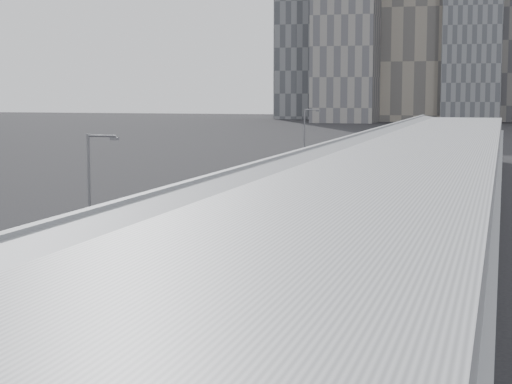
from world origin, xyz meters
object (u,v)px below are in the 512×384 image
at_px(bus_2, 114,296).
at_px(shipping_container, 309,167).
at_px(bus_7, 356,165).
at_px(suv, 339,158).
at_px(street_lamp_far, 306,139).
at_px(bus_3, 208,239).
at_px(bus_4, 279,208).
at_px(bus_6, 343,175).
at_px(bus_8, 376,156).
at_px(street_lamp_near, 92,193).
at_px(bus_5, 313,187).

bearing_deg(bus_2, shipping_container, 97.36).
xyz_separation_m(bus_2, bus_7, (-0.61, 70.32, 0.23)).
bearing_deg(suv, street_lamp_far, -103.36).
bearing_deg(bus_2, suv, 96.06).
distance_m(street_lamp_far, shipping_container, 5.23).
bearing_deg(bus_3, street_lamp_far, 93.04).
distance_m(street_lamp_far, suv, 24.46).
height_order(shipping_container, suv, shipping_container).
relative_size(bus_4, bus_7, 0.99).
height_order(bus_2, bus_6, bus_6).
height_order(bus_3, bus_8, bus_8).
height_order(bus_4, bus_7, bus_7).
bearing_deg(bus_8, street_lamp_near, -94.70).
distance_m(bus_6, shipping_container, 14.85).
xyz_separation_m(shipping_container, suv, (0.12, 20.53, -0.37)).
distance_m(bus_4, bus_8, 56.06).
height_order(bus_5, street_lamp_far, street_lamp_far).
bearing_deg(shipping_container, street_lamp_far, -59.74).
distance_m(shipping_container, suv, 20.54).
bearing_deg(bus_5, bus_2, -94.57).
xyz_separation_m(street_lamp_far, suv, (-0.31, 24.11, -4.17)).
distance_m(bus_2, bus_6, 58.75).
bearing_deg(street_lamp_far, bus_4, -80.15).
height_order(bus_8, suv, bus_8).
bearing_deg(bus_6, suv, 96.72).
xyz_separation_m(bus_5, shipping_container, (-6.41, 26.55, -0.36)).
distance_m(bus_2, street_lamp_near, 12.90).
bearing_deg(bus_8, bus_4, -89.54).
height_order(bus_2, shipping_container, bus_2).
relative_size(bus_3, bus_4, 0.97).
height_order(bus_8, street_lamp_far, street_lamp_far).
bearing_deg(bus_6, street_lamp_near, -102.01).
bearing_deg(bus_5, bus_4, -92.54).
distance_m(bus_6, bus_8, 26.77).
bearing_deg(bus_4, bus_8, 94.80).
distance_m(bus_6, bus_7, 11.59).
relative_size(bus_2, bus_8, 0.88).
relative_size(bus_6, street_lamp_far, 1.49).
bearing_deg(bus_2, bus_8, 91.96).
relative_size(bus_5, bus_6, 1.01).
relative_size(bus_3, street_lamp_near, 1.61).
relative_size(bus_3, street_lamp_far, 1.54).
height_order(bus_3, bus_5, bus_3).
xyz_separation_m(bus_3, bus_4, (0.81, 14.57, 0.04)).
distance_m(bus_7, street_lamp_far, 7.10).
relative_size(bus_5, bus_8, 0.95).
bearing_deg(bus_4, bus_7, 95.49).
distance_m(bus_6, street_lamp_near, 48.60).
distance_m(bus_3, bus_5, 30.48).
relative_size(bus_8, street_lamp_near, 1.66).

